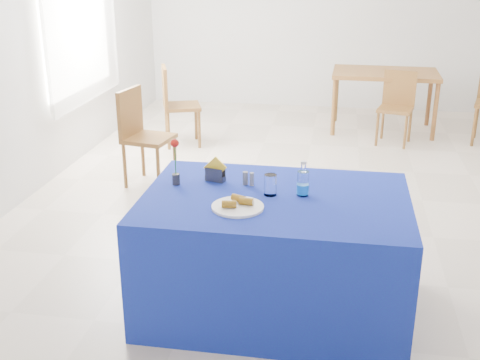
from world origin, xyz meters
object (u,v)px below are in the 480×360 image
object	(u,v)px
blue_table	(274,253)
water_bottle	(303,184)
chair_win_a	(141,130)
chair_bg_left	(397,102)
oak_table	(385,78)
chair_win_b	(174,100)
plate	(238,207)

from	to	relation	value
blue_table	water_bottle	size ratio (longest dim) A/B	7.44
blue_table	chair_win_a	bearing A→B (deg)	127.34
chair_bg_left	chair_win_a	distance (m)	3.12
water_bottle	oak_table	world-z (taller)	water_bottle
water_bottle	chair_bg_left	world-z (taller)	water_bottle
chair_win_a	chair_win_b	world-z (taller)	chair_win_a
plate	oak_table	bearing A→B (deg)	76.57
plate	chair_win_b	bearing A→B (deg)	111.09
water_bottle	chair_bg_left	distance (m)	3.88
oak_table	blue_table	bearing A→B (deg)	-101.60
water_bottle	chair_win_b	distance (m)	3.66
oak_table	chair_win_b	distance (m)	2.65
chair_win_b	chair_win_a	bearing A→B (deg)	161.21
chair_bg_left	chair_win_b	xyz separation A→B (m)	(-2.56, -0.54, 0.05)
oak_table	chair_win_b	xyz separation A→B (m)	(-2.43, -1.05, -0.14)
chair_bg_left	chair_win_b	size ratio (longest dim) A/B	0.92
plate	chair_bg_left	xyz separation A→B (m)	(1.21, 4.03, -0.28)
plate	water_bottle	distance (m)	0.44
blue_table	water_bottle	xyz separation A→B (m)	(0.16, 0.05, 0.45)
plate	chair_bg_left	world-z (taller)	chair_bg_left
water_bottle	chair_win_a	bearing A→B (deg)	130.83
plate	chair_win_b	distance (m)	3.75
blue_table	oak_table	world-z (taller)	blue_table
plate	chair_win_a	distance (m)	2.58
chair_win_a	water_bottle	bearing A→B (deg)	-128.84
chair_bg_left	chair_win_a	xyz separation A→B (m)	(-2.54, -1.82, 0.05)
plate	blue_table	world-z (taller)	plate
plate	water_bottle	bearing A→B (deg)	36.68
chair_bg_left	chair_win_b	distance (m)	2.61
water_bottle	oak_table	xyz separation A→B (m)	(0.73, 4.28, -0.15)
oak_table	chair_win_a	world-z (taller)	chair_win_a
oak_table	chair_bg_left	xyz separation A→B (m)	(0.13, -0.51, -0.19)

